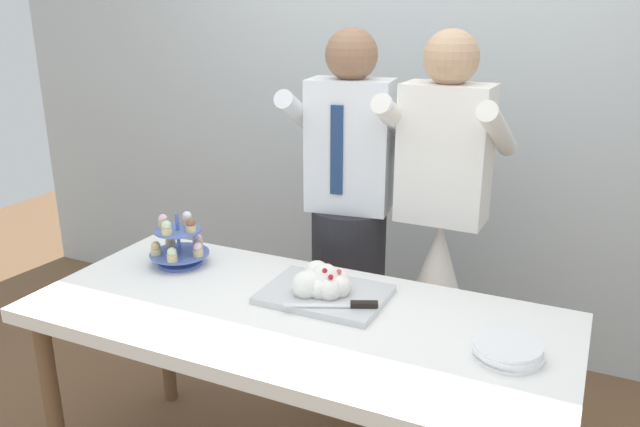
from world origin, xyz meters
name	(u,v)px	position (x,y,z in m)	size (l,w,h in m)	color
rear_wall	(425,66)	(0.00, 1.44, 1.45)	(5.20, 0.10, 2.90)	silver
dessert_table	(295,331)	(0.00, 0.00, 0.70)	(1.80, 0.80, 0.78)	white
cupcake_stand	(179,244)	(-0.59, 0.17, 0.86)	(0.23, 0.23, 0.21)	#4C66B2
main_cake_tray	(324,286)	(0.04, 0.14, 0.82)	(0.42, 0.33, 0.12)	silver
plate_stack	(508,351)	(0.69, 0.00, 0.80)	(0.20, 0.20, 0.04)	white
person_groom	(348,246)	(-0.09, 0.69, 0.75)	(0.52, 0.54, 1.66)	#232328
person_bride	(436,296)	(0.30, 0.70, 0.58)	(0.56, 0.56, 1.66)	white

